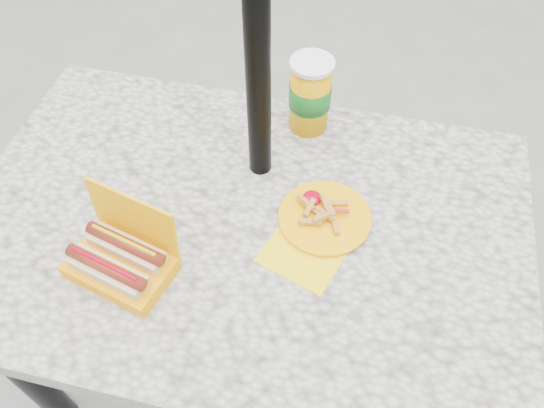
% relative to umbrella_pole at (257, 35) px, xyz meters
% --- Properties ---
extents(ground, '(60.00, 60.00, 0.00)m').
position_rel_umbrella_pole_xyz_m(ground, '(0.00, -0.16, -1.10)').
color(ground, slate).
extents(picnic_table, '(1.20, 0.80, 0.75)m').
position_rel_umbrella_pole_xyz_m(picnic_table, '(0.00, -0.16, -0.46)').
color(picnic_table, beige).
rests_on(picnic_table, ground).
extents(umbrella_pole, '(0.05, 0.05, 2.20)m').
position_rel_umbrella_pole_xyz_m(umbrella_pole, '(0.00, 0.00, 0.00)').
color(umbrella_pole, black).
rests_on(umbrella_pole, ground).
extents(hotdog_box, '(0.22, 0.18, 0.16)m').
position_rel_umbrella_pole_xyz_m(hotdog_box, '(-0.20, -0.33, -0.31)').
color(hotdog_box, '#FFAC00').
rests_on(hotdog_box, picnic_table).
extents(fries_plate, '(0.22, 0.28, 0.04)m').
position_rel_umbrella_pole_xyz_m(fries_plate, '(0.16, -0.12, -0.34)').
color(fries_plate, yellow).
rests_on(fries_plate, picnic_table).
extents(soda_cup, '(0.10, 0.10, 0.19)m').
position_rel_umbrella_pole_xyz_m(soda_cup, '(0.08, 0.16, -0.26)').
color(soda_cup, '#E69C00').
rests_on(soda_cup, picnic_table).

